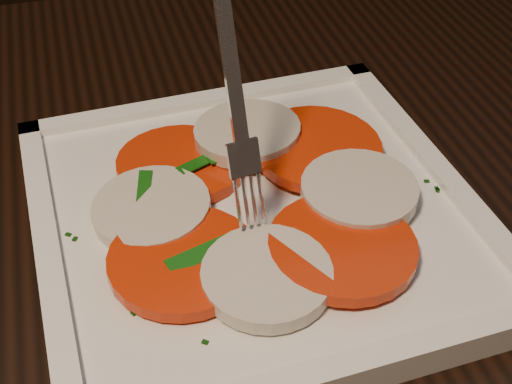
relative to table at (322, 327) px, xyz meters
The scene contains 5 objects.
table is the anchor object (origin of this frame).
chair 0.77m from the table, 101.50° to the left, with size 0.52×0.52×0.93m.
plate 0.12m from the table, 156.95° to the left, with size 0.28×0.28×0.01m, color white.
caprese_salad 0.13m from the table, 156.96° to the left, with size 0.24×0.21×0.02m.
fork 0.22m from the table, 161.09° to the left, with size 0.02×0.06×0.16m, color white, non-canonical shape.
Camera 1 is at (-0.40, -0.53, 1.07)m, focal length 50.00 mm.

